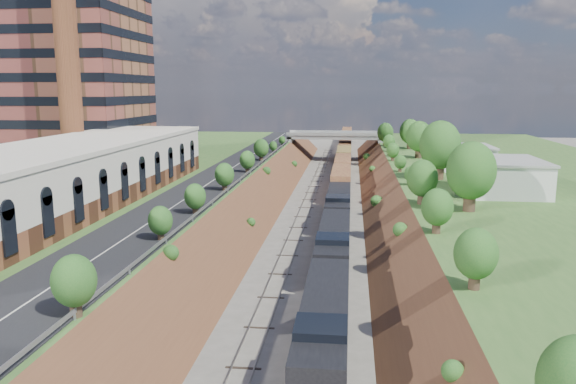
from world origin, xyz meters
TOP-DOWN VIEW (x-y plane):
  - platform_left at (-33.00, 60.00)m, footprint 44.00×180.00m
  - platform_right at (33.00, 60.00)m, footprint 44.00×180.00m
  - embankment_left at (-11.00, 60.00)m, footprint 10.00×180.00m
  - embankment_right at (11.00, 60.00)m, footprint 10.00×180.00m
  - rail_left_track at (-2.60, 60.00)m, footprint 1.58×180.00m
  - rail_right_track at (2.60, 60.00)m, footprint 1.58×180.00m
  - road at (-15.50, 60.00)m, footprint 8.00×180.00m
  - guardrail at (-11.40, 59.80)m, footprint 0.10×171.00m
  - commercial_building at (-28.00, 38.00)m, footprint 14.30×62.30m
  - smokestack at (-36.00, 56.00)m, footprint 3.20×3.20m
  - overpass at (0.00, 122.00)m, footprint 24.50×8.30m
  - white_building_near at (23.50, 52.00)m, footprint 9.00×12.00m
  - white_building_far at (23.00, 74.00)m, footprint 8.00×10.00m
  - tree_right_large at (17.00, 40.00)m, footprint 5.25×5.25m
  - tree_left_crest at (-11.80, 20.00)m, footprint 2.45×2.45m
  - freight_train at (2.60, 96.92)m, footprint 3.16×177.70m

SIDE VIEW (x-z plane):
  - embankment_left at x=-11.00m, z-range -5.00..5.00m
  - embankment_right at x=11.00m, z-range -5.00..5.00m
  - rail_left_track at x=-2.60m, z-range 0.00..0.18m
  - rail_right_track at x=2.60m, z-range 0.00..0.18m
  - platform_left at x=-33.00m, z-range 0.00..5.00m
  - platform_right at x=33.00m, z-range 0.00..5.00m
  - freight_train at x=2.60m, z-range 0.34..5.04m
  - overpass at x=0.00m, z-range 1.22..8.62m
  - road at x=-15.50m, z-range 5.00..5.10m
  - guardrail at x=-11.40m, z-range 5.20..5.90m
  - white_building_far at x=23.00m, z-range 5.00..8.60m
  - white_building_near at x=23.50m, z-range 5.00..9.00m
  - tree_left_crest at x=-11.80m, z-range 5.26..8.82m
  - commercial_building at x=-28.00m, z-range 5.01..12.01m
  - tree_right_large at x=17.00m, z-range 5.58..13.19m
  - smokestack at x=-36.00m, z-range 5.00..45.00m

